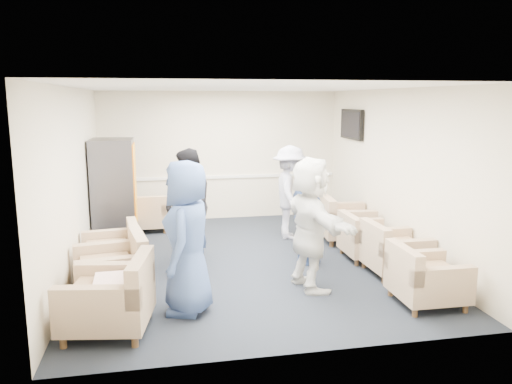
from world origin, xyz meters
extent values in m
plane|color=black|center=(0.00, 0.00, 0.00)|extent=(6.00, 6.00, 0.00)
plane|color=white|center=(0.00, 0.00, 2.70)|extent=(6.00, 6.00, 0.00)
cube|color=beige|center=(0.00, 3.00, 1.35)|extent=(5.00, 0.02, 2.70)
cube|color=beige|center=(0.00, -3.00, 1.35)|extent=(5.00, 0.02, 2.70)
cube|color=beige|center=(-2.50, 0.00, 1.35)|extent=(0.02, 6.00, 2.70)
cube|color=beige|center=(2.50, 0.00, 1.35)|extent=(0.02, 6.00, 2.70)
cube|color=white|center=(0.00, 2.98, 0.90)|extent=(4.98, 0.04, 0.06)
cube|color=black|center=(2.44, 1.80, 2.05)|extent=(0.07, 1.00, 0.58)
cube|color=black|center=(2.40, 1.80, 2.05)|extent=(0.01, 0.92, 0.50)
cube|color=#4E4D55|center=(2.48, 1.80, 1.90)|extent=(0.04, 0.10, 0.25)
cube|color=tan|center=(-1.90, -2.11, 0.28)|extent=(1.04, 1.04, 0.30)
cube|color=#9B7855|center=(-1.90, -2.11, 0.48)|extent=(0.72, 0.68, 0.11)
cube|color=tan|center=(-1.53, -2.18, 0.64)|extent=(0.30, 0.92, 0.43)
cube|color=tan|center=(-1.95, -1.12, 0.27)|extent=(1.01, 1.01, 0.29)
cube|color=#9B7855|center=(-1.95, -1.12, 0.46)|extent=(0.70, 0.66, 0.10)
cube|color=tan|center=(-1.59, -1.06, 0.62)|extent=(0.29, 0.89, 0.41)
cube|color=tan|center=(-2.03, -0.22, 0.24)|extent=(0.89, 0.89, 0.26)
cube|color=#9B7855|center=(-2.03, -0.22, 0.42)|extent=(0.61, 0.58, 0.09)
cube|color=tan|center=(-1.70, -0.18, 0.57)|extent=(0.23, 0.81, 0.38)
cube|color=tan|center=(1.94, -2.10, 0.25)|extent=(0.82, 0.82, 0.27)
cube|color=#9B7855|center=(1.94, -2.10, 0.43)|extent=(0.57, 0.53, 0.09)
cube|color=tan|center=(1.61, -2.10, 0.57)|extent=(0.14, 0.81, 0.38)
cube|color=tan|center=(2.06, -1.00, 0.25)|extent=(0.84, 0.84, 0.27)
cube|color=#9B7855|center=(2.06, -1.00, 0.43)|extent=(0.58, 0.54, 0.10)
cube|color=tan|center=(1.72, -1.00, 0.58)|extent=(0.15, 0.82, 0.39)
cube|color=tan|center=(1.97, -0.24, 0.24)|extent=(0.78, 0.78, 0.26)
cube|color=#9B7855|center=(1.97, -0.24, 0.41)|extent=(0.54, 0.51, 0.09)
cube|color=tan|center=(1.64, -0.24, 0.55)|extent=(0.13, 0.78, 0.37)
cube|color=tan|center=(2.00, 0.79, 0.27)|extent=(0.95, 0.95, 0.29)
cube|color=#9B7855|center=(2.00, 0.79, 0.46)|extent=(0.66, 0.62, 0.10)
cube|color=tan|center=(1.63, 0.83, 0.61)|extent=(0.23, 0.88, 0.41)
cube|color=tan|center=(-1.54, 2.26, 0.24)|extent=(0.78, 0.78, 0.25)
cube|color=#9B7855|center=(-1.54, 2.26, 0.41)|extent=(0.50, 0.54, 0.09)
cube|color=tan|center=(-1.53, 1.93, 0.55)|extent=(0.77, 0.13, 0.36)
cube|color=#4E4D55|center=(-2.10, 1.65, 0.92)|extent=(0.73, 0.87, 1.84)
cube|color=#FF5205|center=(-1.73, 1.65, 1.01)|extent=(0.02, 0.74, 1.47)
cube|color=black|center=(-1.72, 1.65, 0.24)|extent=(0.02, 0.44, 0.12)
cube|color=black|center=(-1.70, -0.18, 0.21)|extent=(0.34, 0.29, 0.41)
sphere|color=black|center=(-1.70, -0.18, 0.39)|extent=(0.21, 0.21, 0.21)
cube|color=white|center=(-1.85, -2.11, 0.55)|extent=(0.36, 0.47, 0.13)
imported|color=#3F5A98|center=(-0.99, -1.74, 0.92)|extent=(0.80, 1.02, 1.84)
imported|color=#3F5A98|center=(-0.84, -0.42, 0.79)|extent=(0.45, 0.62, 1.57)
imported|color=black|center=(-0.85, 0.36, 0.88)|extent=(0.83, 0.98, 1.77)
imported|color=silver|center=(1.04, 1.19, 0.85)|extent=(0.76, 1.17, 1.71)
imported|color=#3F5A98|center=(0.93, -0.28, 0.79)|extent=(0.56, 0.98, 1.58)
imported|color=white|center=(0.66, -1.29, 0.90)|extent=(0.75, 1.72, 1.80)
camera|label=1|loc=(-1.29, -7.48, 2.52)|focal=35.00mm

